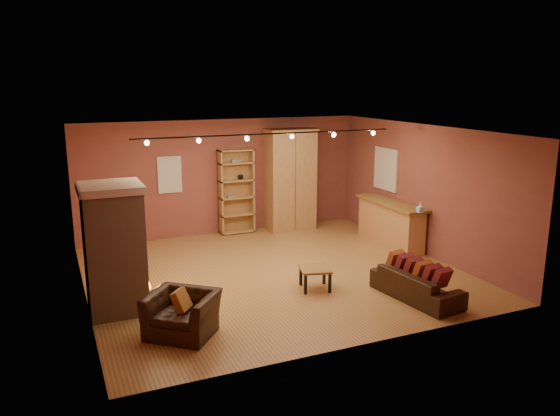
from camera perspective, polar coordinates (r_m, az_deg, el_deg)
name	(u,v)px	position (r m, az deg, el deg)	size (l,w,h in m)	color
floor	(274,273)	(10.81, -0.61, -6.83)	(7.00, 7.00, 0.00)	olive
ceiling	(274,130)	(10.20, -0.64, 8.12)	(7.00, 7.00, 0.00)	brown
back_wall	(223,177)	(13.42, -6.02, 3.23)	(7.00, 0.02, 2.80)	brown
left_wall	(80,222)	(9.66, -20.15, -1.42)	(0.02, 6.50, 2.80)	brown
right_wall	(423,190)	(12.18, 14.75, 1.85)	(0.02, 6.50, 2.80)	brown
fireplace	(115,249)	(9.20, -16.89, -4.08)	(1.01, 0.98, 2.12)	tan
back_window	(170,175)	(13.05, -11.46, 3.43)	(0.56, 0.04, 0.86)	silver
bookcase	(236,191)	(13.46, -4.66, 1.83)	(0.85, 0.33, 2.09)	tan
armoire	(290,179)	(13.72, 1.06, 3.01)	(1.25, 0.71, 2.55)	tan
bar_counter	(390,223)	(12.77, 11.45, -1.53)	(0.57, 2.12, 1.02)	tan
tissue_box	(420,208)	(11.73, 14.45, -0.02)	(0.12, 0.12, 0.22)	#8FCDE6
right_window	(386,169)	(13.23, 10.99, 4.02)	(0.05, 0.90, 1.00)	silver
loveseat	(417,279)	(9.78, 14.10, -7.20)	(0.71, 1.76, 0.73)	black
armchair	(182,307)	(8.33, -10.24, -10.14)	(1.16, 1.12, 0.86)	black
coffee_table	(315,271)	(9.94, 3.69, -6.58)	(0.65, 0.65, 0.40)	olive
track_rail	(270,136)	(10.39, -1.07, 7.58)	(5.20, 0.09, 0.13)	black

